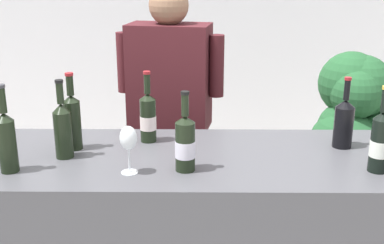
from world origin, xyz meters
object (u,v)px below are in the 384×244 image
(wine_bottle_4, at_px, (7,139))
(person_server, at_px, (171,137))
(wine_bottle_0, at_px, (344,122))
(wine_bottle_6, at_px, (381,141))
(wine_bottle_2, at_px, (63,128))
(wine_bottle_3, at_px, (73,120))
(wine_bottle_5, at_px, (185,143))
(wine_bottle_1, at_px, (148,117))
(potted_shrub, at_px, (355,123))
(wine_glass, at_px, (128,140))

(wine_bottle_4, height_order, person_server, person_server)
(wine_bottle_0, height_order, wine_bottle_6, wine_bottle_6)
(wine_bottle_2, distance_m, wine_bottle_3, 0.10)
(wine_bottle_5, bearing_deg, wine_bottle_1, 118.02)
(wine_bottle_3, bearing_deg, wine_bottle_1, 17.59)
(wine_bottle_3, xyz_separation_m, potted_shrub, (1.51, 0.88, -0.30))
(wine_bottle_0, xyz_separation_m, wine_bottle_1, (-0.86, 0.06, 0.00))
(wine_bottle_1, relative_size, person_server, 0.20)
(wine_bottle_0, relative_size, wine_bottle_3, 0.93)
(wine_bottle_3, xyz_separation_m, wine_glass, (0.28, -0.26, 0.00))
(wine_bottle_0, relative_size, potted_shrub, 0.25)
(wine_glass, relative_size, potted_shrub, 0.15)
(wine_bottle_5, relative_size, wine_glass, 1.67)
(wine_glass, bearing_deg, wine_bottle_3, 136.67)
(wine_bottle_3, bearing_deg, wine_bottle_2, -99.62)
(wine_bottle_0, bearing_deg, wine_glass, -161.78)
(person_server, bearing_deg, wine_bottle_2, -118.33)
(wine_bottle_0, xyz_separation_m, wine_bottle_6, (0.06, -0.27, 0.01))
(wine_glass, distance_m, person_server, 0.97)
(wine_bottle_6, bearing_deg, person_server, 134.31)
(wine_bottle_3, relative_size, potted_shrub, 0.27)
(potted_shrub, bearing_deg, wine_bottle_4, -146.55)
(wine_bottle_4, height_order, wine_bottle_6, wine_bottle_4)
(wine_bottle_3, relative_size, wine_bottle_4, 0.97)
(wine_bottle_1, relative_size, wine_bottle_6, 0.95)
(wine_bottle_3, distance_m, wine_bottle_5, 0.54)
(wine_bottle_1, distance_m, potted_shrub, 1.45)
(wine_bottle_1, distance_m, wine_bottle_4, 0.62)
(wine_bottle_1, height_order, wine_glass, wine_bottle_1)
(wine_glass, xyz_separation_m, person_server, (0.11, 0.91, -0.31))
(wine_bottle_4, relative_size, wine_glass, 1.82)
(wine_bottle_4, xyz_separation_m, person_server, (0.58, 0.89, -0.31))
(wine_bottle_0, distance_m, wine_bottle_3, 1.18)
(wine_bottle_4, xyz_separation_m, wine_bottle_6, (1.43, 0.02, -0.01))
(wine_bottle_0, distance_m, wine_bottle_4, 1.40)
(wine_bottle_3, relative_size, wine_bottle_5, 1.06)
(wine_bottle_2, height_order, wine_bottle_3, wine_bottle_3)
(wine_bottle_0, height_order, wine_bottle_1, wine_bottle_1)
(wine_bottle_6, relative_size, person_server, 0.21)
(wine_bottle_0, relative_size, wine_bottle_1, 0.97)
(wine_bottle_2, relative_size, wine_glass, 1.73)
(wine_bottle_3, distance_m, wine_glass, 0.38)
(wine_bottle_3, xyz_separation_m, wine_bottle_4, (-0.19, -0.25, 0.00))
(wine_bottle_3, height_order, person_server, person_server)
(person_server, distance_m, potted_shrub, 1.15)
(wine_bottle_0, xyz_separation_m, potted_shrub, (0.33, 0.84, -0.28))
(wine_bottle_0, height_order, potted_shrub, wine_bottle_0)
(wine_bottle_0, relative_size, wine_bottle_6, 0.92)
(wine_bottle_1, bearing_deg, wine_glass, -96.30)
(wine_bottle_5, relative_size, potted_shrub, 0.25)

